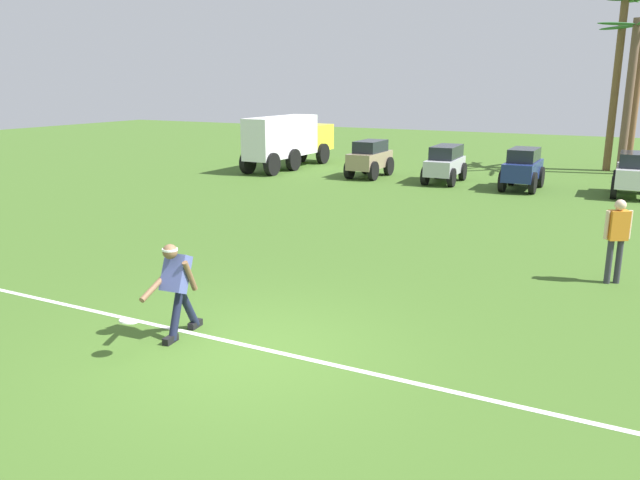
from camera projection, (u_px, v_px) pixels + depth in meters
ground_plane at (246, 351)px, 8.57m from camera, size 80.00×80.00×0.00m
field_line_paint at (252, 347)px, 8.70m from camera, size 22.96×0.34×0.01m
frisbee_thrower at (177, 285)px, 8.84m from camera, size 0.47×1.12×1.42m
frisbee_in_flight at (128, 321)px, 8.24m from camera, size 0.27×0.27×0.07m
teammate_near_sideline at (617, 233)px, 11.23m from camera, size 0.46×0.35×1.56m
parked_car_slot_a at (370, 158)px, 24.08m from camera, size 1.16×2.35×1.40m
parked_car_slot_b at (445, 163)px, 22.75m from camera, size 1.23×2.44×1.34m
parked_car_slot_c at (523, 168)px, 21.28m from camera, size 1.16×2.35×1.40m
parked_car_slot_d at (633, 173)px, 20.02m from camera, size 1.23×2.38×1.40m
box_truck at (288, 139)px, 26.44m from camera, size 1.41×5.91×2.20m
palm_tree_far_left at (617, 65)px, 25.01m from camera, size 3.21×3.28×7.18m
palm_tree_left_of_centre at (630, 82)px, 24.15m from camera, size 3.08×3.61×5.95m
palm_tree_right_of_centre at (640, 63)px, 24.63m from camera, size 3.07×3.24×7.06m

